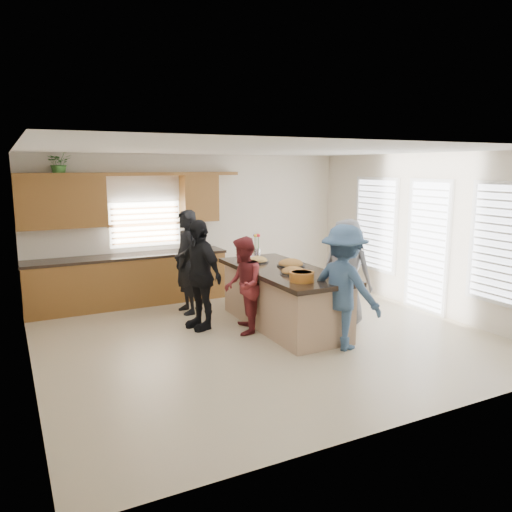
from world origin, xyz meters
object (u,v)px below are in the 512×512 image
woman_left_front (199,275)px  woman_right_back (344,287)px  salad_bowl (302,276)px  woman_left_back (187,262)px  woman_left_mid (243,285)px  island (284,299)px  woman_right_front (346,271)px

woman_left_front → woman_right_back: size_ratio=0.99×
salad_bowl → woman_left_back: bearing=112.0°
salad_bowl → woman_left_front: woman_left_front is taller
woman_left_back → woman_left_mid: (0.42, -1.43, -0.16)m
woman_left_mid → woman_right_back: woman_right_back is taller
woman_right_back → woman_left_front: bearing=21.7°
woman_left_back → woman_right_back: woman_left_back is taller
woman_left_mid → woman_left_front: size_ratio=0.86×
island → woman_right_front: woman_right_front is taller
woman_left_front → woman_right_front: (2.27, -0.81, -0.01)m
woman_left_mid → woman_right_back: 1.59m
woman_left_mid → woman_right_back: bearing=61.7°
island → woman_right_front: size_ratio=1.56×
island → woman_left_front: woman_left_front is taller
woman_left_back → island: bearing=36.8°
woman_right_back → woman_right_front: bearing=-57.2°
salad_bowl → woman_left_front: (-1.03, 1.40, -0.15)m
salad_bowl → woman_right_back: size_ratio=0.20×
woman_left_front → woman_right_front: 2.41m
woman_right_back → woman_right_front: size_ratio=1.02×
woman_right_back → woman_right_front: 1.23m
woman_left_mid → woman_right_front: woman_right_front is taller
woman_left_back → woman_left_front: bearing=-8.1°
salad_bowl → woman_left_mid: bearing=120.3°
woman_left_back → woman_left_mid: bearing=14.6°
woman_right_front → woman_left_mid: bearing=50.9°
salad_bowl → woman_left_mid: woman_left_mid is taller
salad_bowl → woman_left_front: 1.75m
salad_bowl → woman_left_back: 2.49m
woman_left_back → woman_right_back: size_ratio=1.03×
woman_left_mid → woman_right_front: (1.75, -0.29, 0.11)m
woman_right_front → woman_left_front: bearing=40.6°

